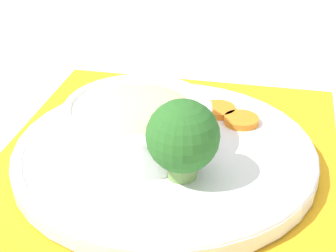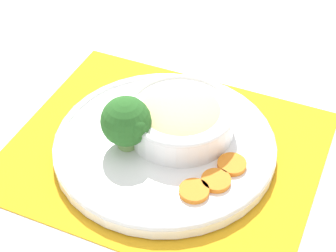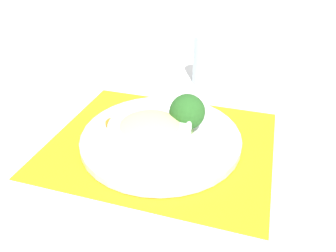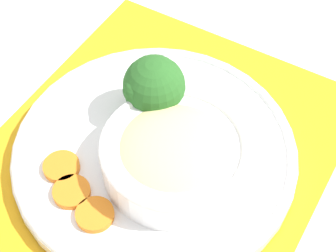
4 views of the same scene
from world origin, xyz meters
name	(u,v)px [view 1 (image 1 of 4)]	position (x,y,z in m)	size (l,w,h in m)	color
ground_plane	(165,165)	(0.00, 0.00, 0.00)	(4.00, 4.00, 0.00)	white
placemat	(165,164)	(0.00, 0.00, 0.00)	(0.46, 0.39, 0.00)	orange
plate	(165,153)	(0.00, 0.00, 0.02)	(0.32, 0.32, 0.02)	white
bowl	(138,119)	(-0.01, -0.03, 0.05)	(0.16, 0.16, 0.05)	white
broccoli_floret	(183,136)	(0.04, 0.03, 0.06)	(0.07, 0.07, 0.08)	#759E51
carrot_slice_near	(241,120)	(-0.08, 0.07, 0.02)	(0.04, 0.04, 0.01)	orange
carrot_slice_middle	(219,110)	(-0.10, 0.04, 0.02)	(0.04, 0.04, 0.01)	orange
carrot_slice_far	(192,104)	(-0.10, 0.00, 0.02)	(0.04, 0.04, 0.01)	orange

